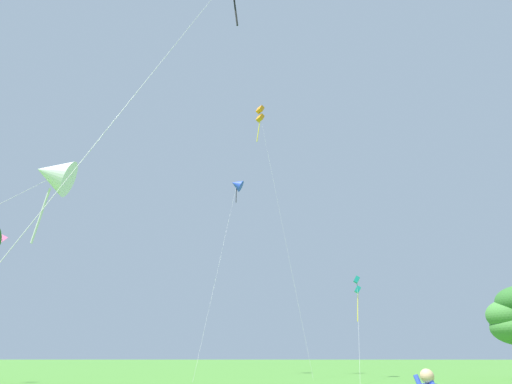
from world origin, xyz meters
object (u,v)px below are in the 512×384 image
at_px(kite_white_distant, 53,174).
at_px(kite_teal_box, 357,286).
at_px(kite_blue_delta, 237,185).
at_px(kite_orange_box, 260,115).

bearing_deg(kite_white_distant, kite_teal_box, 53.11).
relative_size(kite_white_distant, kite_blue_delta, 0.47).
height_order(kite_teal_box, kite_blue_delta, kite_blue_delta).
xyz_separation_m(kite_orange_box, kite_white_distant, (-7.61, -23.55, -19.25)).
distance_m(kite_teal_box, kite_blue_delta, 17.17).
bearing_deg(kite_teal_box, kite_blue_delta, 158.39).
distance_m(kite_orange_box, kite_teal_box, 21.66).
relative_size(kite_orange_box, kite_white_distant, 2.99).
distance_m(kite_orange_box, kite_blue_delta, 8.52).
bearing_deg(kite_orange_box, kite_blue_delta, 138.03).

